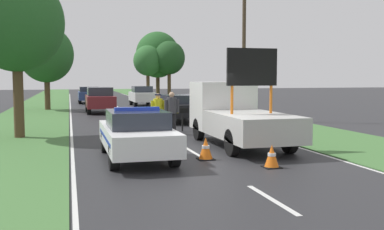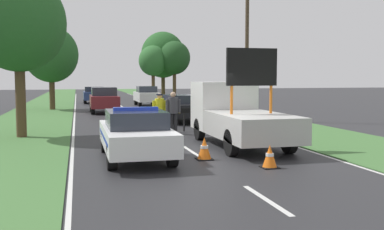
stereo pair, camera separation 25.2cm
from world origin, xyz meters
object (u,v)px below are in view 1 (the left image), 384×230
Objects in this scene: roadside_tree_near_right at (16,23)px; roadside_tree_far_left at (148,61)px; traffic_cone_near_police at (272,156)px; roadside_tree_mid_left at (46,55)px; traffic_cone_centre_front at (115,133)px; pedestrian_civilian at (172,110)px; roadside_tree_near_left at (169,58)px; queued_car_wagon_maroon at (100,100)px; police_car at (137,134)px; traffic_cone_lane_edge at (155,127)px; traffic_cone_near_truck at (206,149)px; police_officer at (158,110)px; queued_car_hatch_blue at (89,95)px; utility_pole at (244,40)px; work_truck at (236,115)px; road_barrier at (160,113)px; queued_car_sedan_black at (178,107)px; queued_car_van_white at (142,96)px; roadside_tree_mid_right at (158,55)px; traffic_cone_behind_barrier at (118,124)px.

roadside_tree_near_right is 32.09m from roadside_tree_far_left.
traffic_cone_near_police is 0.10× the size of roadside_tree_mid_left.
roadside_tree_far_left is at bearing 78.21° from traffic_cone_centre_front.
roadside_tree_near_left is at bearing 98.55° from pedestrian_civilian.
police_car is at bearing 89.61° from queued_car_wagon_maroon.
pedestrian_civilian is 7.58m from traffic_cone_near_police.
traffic_cone_lane_edge is at bearing -146.03° from pedestrian_civilian.
traffic_cone_lane_edge reaches higher than traffic_cone_near_truck.
police_officer reaches higher than queued_car_hatch_blue.
utility_pole is at bearing 71.48° from traffic_cone_near_police.
work_truck is 2.24× the size of road_barrier.
pedestrian_civilian reaches higher than road_barrier.
roadside_tree_mid_left is at bearing -46.89° from queued_car_wagon_maroon.
traffic_cone_near_truck is at bearing -48.30° from roadside_tree_near_right.
traffic_cone_near_truck is (2.17, -4.21, -0.01)m from traffic_cone_centre_front.
roadside_tree_mid_left is at bearing -56.30° from queued_car_sedan_black.
queued_car_van_white is at bearing 67.49° from roadside_tree_near_right.
road_barrier is at bearing 50.39° from traffic_cone_centre_front.
queued_car_van_white is at bearing -113.15° from roadside_tree_near_left.
roadside_tree_near_right is 0.84× the size of roadside_tree_mid_right.
pedestrian_civilian is 1.03m from traffic_cone_lane_edge.
traffic_cone_lane_edge is 0.17× the size of queued_car_hatch_blue.
roadside_tree_near_right is (-3.89, -11.95, 3.58)m from queued_car_wagon_maroon.
traffic_cone_near_truck is 23.01m from roadside_tree_mid_left.
queued_car_sedan_black is (1.89, 4.45, -0.08)m from road_barrier.
roadside_tree_near_right is at bearing 81.28° from queued_car_hatch_blue.
utility_pole is (5.43, 3.85, 3.54)m from road_barrier.
traffic_cone_centre_front is at bearing -23.07° from work_truck.
queued_car_sedan_black reaches higher than road_barrier.
utility_pole reaches higher than traffic_cone_near_police.
queued_car_sedan_black is 5.10m from utility_pole.
police_officer is 2.02m from traffic_cone_behind_barrier.
work_truck is 3.25m from traffic_cone_near_truck.
police_officer is at bearing 94.28° from queued_car_hatch_blue.
traffic_cone_lane_edge is at bearing 74.18° from police_car.
traffic_cone_near_truck is 0.09× the size of roadside_tree_mid_right.
road_barrier is at bearing 4.66° from roadside_tree_near_right.
utility_pole reaches higher than pedestrian_civilian.
roadside_tree_near_left is at bearing 73.40° from traffic_cone_behind_barrier.
traffic_cone_near_police is at bearing 88.31° from queued_car_van_white.
roadside_tree_mid_right is at bearing -71.62° from police_officer.
queued_car_hatch_blue is at bearing 90.65° from traffic_cone_behind_barrier.
queued_car_wagon_maroon is at bearing 120.46° from pedestrian_civilian.
traffic_cone_behind_barrier is 10.99m from queued_car_wagon_maroon.
road_barrier is 4.15× the size of traffic_cone_near_police.
road_barrier is 1.43× the size of pedestrian_civilian.
traffic_cone_lane_edge is 0.11× the size of roadside_tree_near_right.
work_truck reaches higher than road_barrier.
roadside_tree_mid_right is at bearing 81.04° from traffic_cone_near_truck.
traffic_cone_behind_barrier is 2.09m from traffic_cone_lane_edge.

